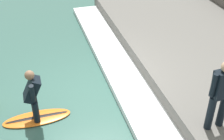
# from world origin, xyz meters

# --- Properties ---
(ground_plane) EXTENTS (28.00, 28.00, 0.00)m
(ground_plane) POSITION_xyz_m (0.00, 0.00, 0.00)
(ground_plane) COLOR #386056
(concrete_ledge) EXTENTS (4.40, 11.81, 0.53)m
(concrete_ledge) POSITION_xyz_m (3.57, 0.00, 0.26)
(concrete_ledge) COLOR #66635E
(concrete_ledge) RESTS_ON ground_plane
(wave_foam_crest) EXTENTS (0.97, 11.22, 0.18)m
(wave_foam_crest) POSITION_xyz_m (0.88, 0.00, 0.09)
(wave_foam_crest) COLOR white
(wave_foam_crest) RESTS_ON ground_plane
(surfboard_riding) EXTENTS (1.60, 0.56, 0.07)m
(surfboard_riding) POSITION_xyz_m (-1.62, -0.53, 0.03)
(surfboard_riding) COLOR orange
(surfboard_riding) RESTS_ON ground_plane
(surfer_riding) EXTENTS (0.44, 0.62, 1.32)m
(surfer_riding) POSITION_xyz_m (-1.62, -0.53, 0.79)
(surfer_riding) COLOR black
(surfer_riding) RESTS_ON surfboard_riding
(surfer_waiting_near) EXTENTS (0.54, 0.28, 1.58)m
(surfer_waiting_near) POSITION_xyz_m (1.91, -2.38, 1.42)
(surfer_waiting_near) COLOR black
(surfer_waiting_near) RESTS_ON concrete_ledge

